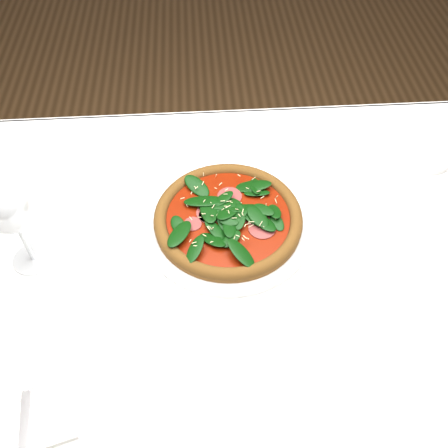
{
  "coord_description": "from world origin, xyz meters",
  "views": [
    {
      "loc": [
        -0.03,
        -0.58,
        1.51
      ],
      "look_at": [
        0.01,
        0.03,
        0.77
      ],
      "focal_mm": 40.0,
      "sensor_mm": 36.0,
      "label": 1
    }
  ],
  "objects": [
    {
      "name": "wine_glass",
      "position": [
        -0.35,
        -0.02,
        0.9
      ],
      "size": [
        0.08,
        0.08,
        0.21
      ],
      "color": "silver",
      "rests_on": "dining_table"
    },
    {
      "name": "pizza",
      "position": [
        0.02,
        0.04,
        0.78
      ],
      "size": [
        0.37,
        0.37,
        0.04
      ],
      "rotation": [
        0.0,
        0.0,
        0.32
      ],
      "color": "#915F23",
      "rests_on": "plate"
    },
    {
      "name": "ground",
      "position": [
        0.0,
        0.0,
        0.0
      ],
      "size": [
        6.0,
        6.0,
        0.0
      ],
      "primitive_type": "plane",
      "color": "brown",
      "rests_on": "ground"
    },
    {
      "name": "saucer_far",
      "position": [
        0.47,
        0.23,
        0.76
      ],
      "size": [
        0.15,
        0.15,
        0.01
      ],
      "color": "silver",
      "rests_on": "dining_table"
    },
    {
      "name": "napkin",
      "position": [
        -0.3,
        -0.33,
        0.76
      ],
      "size": [
        0.15,
        0.1,
        0.01
      ],
      "primitive_type": "cube",
      "rotation": [
        0.0,
        0.0,
        0.27
      ],
      "color": "white",
      "rests_on": "dining_table"
    },
    {
      "name": "plate",
      "position": [
        0.02,
        0.04,
        0.76
      ],
      "size": [
        0.33,
        0.33,
        0.01
      ],
      "color": "silver",
      "rests_on": "dining_table"
    },
    {
      "name": "dining_table",
      "position": [
        0.0,
        0.0,
        0.65
      ],
      "size": [
        1.21,
        0.81,
        0.75
      ],
      "color": "white",
      "rests_on": "ground"
    },
    {
      "name": "fork",
      "position": [
        -0.3,
        -0.31,
        0.76
      ],
      "size": [
        0.04,
        0.15,
        0.0
      ],
      "rotation": [
        0.0,
        0.0,
        0.12
      ],
      "color": "silver",
      "rests_on": "napkin"
    }
  ]
}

